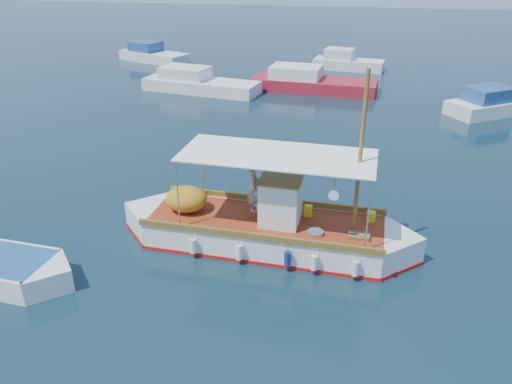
# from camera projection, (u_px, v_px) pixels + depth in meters

# --- Properties ---
(ground) EXTENTS (160.00, 160.00, 0.00)m
(ground) POSITION_uv_depth(u_px,v_px,m) (275.00, 245.00, 16.30)
(ground) COLOR black
(ground) RESTS_ON ground
(fishing_caique) EXTENTS (9.92, 3.06, 6.05)m
(fishing_caique) POSITION_uv_depth(u_px,v_px,m) (264.00, 229.00, 16.15)
(fishing_caique) COLOR white
(fishing_caique) RESTS_ON ground
(bg_boat_nw) EXTENTS (8.27, 3.71, 1.80)m
(bg_boat_nw) POSITION_uv_depth(u_px,v_px,m) (198.00, 84.00, 34.03)
(bg_boat_nw) COLOR silver
(bg_boat_nw) RESTS_ON ground
(bg_boat_n) EXTENTS (8.69, 3.55, 1.80)m
(bg_boat_n) POSITION_uv_depth(u_px,v_px,m) (310.00, 83.00, 34.32)
(bg_boat_n) COLOR maroon
(bg_boat_n) RESTS_ON ground
(bg_boat_ne) EXTENTS (6.57, 5.53, 1.80)m
(bg_boat_ne) POSITION_uv_depth(u_px,v_px,m) (496.00, 104.00, 29.50)
(bg_boat_ne) COLOR silver
(bg_boat_ne) RESTS_ON ground
(bg_boat_far_w) EXTENTS (6.74, 4.52, 1.80)m
(bg_boat_far_w) POSITION_uv_depth(u_px,v_px,m) (153.00, 55.00, 43.49)
(bg_boat_far_w) COLOR silver
(bg_boat_far_w) RESTS_ON ground
(bg_boat_far_n) EXTENTS (5.78, 2.82, 1.80)m
(bg_boat_far_n) POSITION_uv_depth(u_px,v_px,m) (347.00, 63.00, 40.45)
(bg_boat_far_n) COLOR silver
(bg_boat_far_n) RESTS_ON ground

